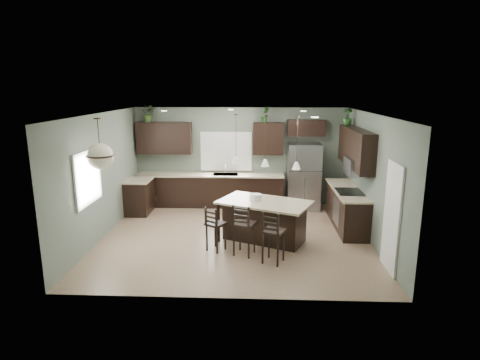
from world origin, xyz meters
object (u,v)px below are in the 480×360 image
(serving_dish, at_px, (256,197))
(bar_stool_right, at_px, (273,237))
(kitchen_island, at_px, (264,222))
(bar_stool_left, at_px, (216,229))
(refrigerator, at_px, (304,176))
(bar_stool_center, at_px, (244,229))
(plant_back_left, at_px, (149,113))

(serving_dish, distance_m, bar_stool_right, 1.31)
(kitchen_island, xyz_separation_m, bar_stool_left, (-1.01, -0.55, 0.02))
(refrigerator, distance_m, bar_stool_center, 3.66)
(plant_back_left, bearing_deg, bar_stool_left, -56.59)
(kitchen_island, relative_size, serving_dish, 8.08)
(bar_stool_left, bearing_deg, bar_stool_right, 8.29)
(bar_stool_left, relative_size, bar_stool_right, 0.91)
(bar_stool_left, distance_m, bar_stool_right, 1.30)
(refrigerator, xyz_separation_m, serving_dish, (-1.31, -2.47, 0.07))
(refrigerator, bearing_deg, serving_dish, -117.95)
(bar_stool_center, relative_size, bar_stool_right, 1.03)
(kitchen_island, bearing_deg, serving_dish, -180.00)
(plant_back_left, bearing_deg, serving_dish, -41.77)
(serving_dish, height_order, bar_stool_center, bar_stool_center)
(bar_stool_left, height_order, bar_stool_right, bar_stool_right)
(serving_dish, bearing_deg, refrigerator, 62.05)
(kitchen_island, bearing_deg, bar_stool_center, -94.89)
(serving_dish, relative_size, bar_stool_left, 0.25)
(refrigerator, relative_size, plant_back_left, 3.89)
(plant_back_left, bearing_deg, bar_stool_center, -51.60)
(bar_stool_center, distance_m, bar_stool_right, 0.68)
(kitchen_island, distance_m, serving_dish, 0.57)
(refrigerator, height_order, serving_dish, refrigerator)
(serving_dish, bearing_deg, bar_stool_left, -142.97)
(refrigerator, height_order, plant_back_left, plant_back_left)
(serving_dish, distance_m, bar_stool_center, 0.97)
(refrigerator, relative_size, bar_stool_center, 1.70)
(refrigerator, height_order, bar_stool_center, refrigerator)
(kitchen_island, bearing_deg, bar_stool_right, -57.19)
(refrigerator, bearing_deg, kitchen_island, -113.85)
(kitchen_island, relative_size, plant_back_left, 4.08)
(refrigerator, bearing_deg, bar_stool_right, -104.86)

